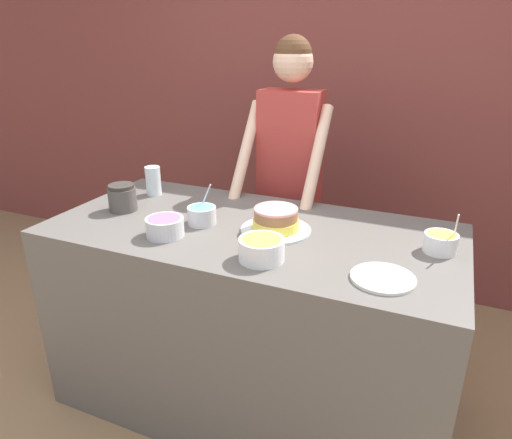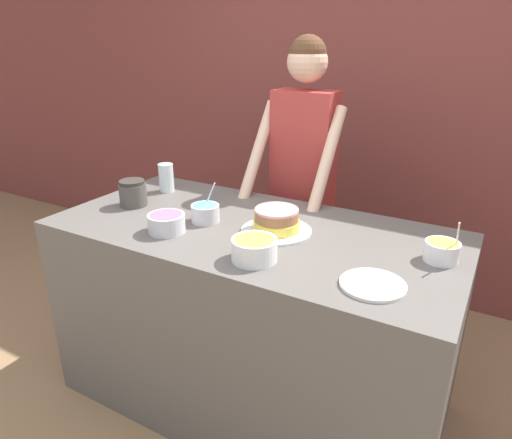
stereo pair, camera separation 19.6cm
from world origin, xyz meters
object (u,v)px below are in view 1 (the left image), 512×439
Objects in this scene: frosting_bowl_purple at (165,226)px; frosting_bowl_blue at (202,214)px; drinking_glass at (153,181)px; ceramic_plate at (383,278)px; frosting_bowl_olive at (262,249)px; stoneware_jar at (122,198)px; cake at (276,221)px; person_baker at (290,160)px; frosting_bowl_yellow at (441,242)px.

frosting_bowl_blue reaches higher than frosting_bowl_purple.
drinking_glass is 0.68× the size of ceramic_plate.
frosting_bowl_olive is at bearing -30.31° from drinking_glass.
stoneware_jar is (-0.44, -0.00, 0.02)m from frosting_bowl_blue.
person_baker is at bearing 104.58° from cake.
ceramic_plate is at bearing -19.70° from drinking_glass.
drinking_glass is at bearing -144.59° from person_baker.
frosting_bowl_blue is at bearing 67.18° from frosting_bowl_purple.
frosting_bowl_yellow reaches higher than frosting_bowl_blue.
frosting_bowl_purple is (-0.25, -0.88, -0.11)m from person_baker.
frosting_bowl_blue reaches higher than stoneware_jar.
person_baker is 0.96m from frosting_bowl_olive.
drinking_glass is (-0.78, 0.20, 0.03)m from cake.
frosting_bowl_blue is (-0.34, -0.06, -0.00)m from cake.
cake is 0.48m from frosting_bowl_purple.
person_baker is 5.69× the size of cake.
stoneware_jar reaches higher than ceramic_plate.
stoneware_jar is at bearing -131.28° from person_baker.
drinking_glass is (-0.45, 0.26, 0.03)m from frosting_bowl_blue.
cake is at bearing -14.64° from drinking_glass.
stoneware_jar is at bearing -175.35° from frosting_bowl_yellow.
frosting_bowl_olive is 1.30× the size of stoneware_jar.
frosting_bowl_olive is (0.47, -0.05, 0.00)m from frosting_bowl_purple.
frosting_bowl_blue is at bearing -103.78° from person_baker.
stoneware_jar is (-0.83, 0.23, 0.02)m from frosting_bowl_olive.
frosting_bowl_yellow reaches higher than frosting_bowl_olive.
ceramic_plate is at bearing -53.31° from person_baker.
frosting_bowl_purple is at bearing -150.21° from cake.
person_baker is 11.49× the size of drinking_glass.
frosting_bowl_blue is at bearing 166.62° from ceramic_plate.
frosting_bowl_olive is 0.45m from frosting_bowl_blue.
frosting_bowl_purple is 0.58m from drinking_glass.
stoneware_jar is at bearing 164.73° from frosting_bowl_olive.
person_baker is 0.93m from stoneware_jar.
cake is 1.70× the size of frosting_bowl_yellow.
drinking_glass is (-1.46, 0.14, 0.03)m from frosting_bowl_yellow.
frosting_bowl_yellow reaches higher than drinking_glass.
drinking_glass reaches higher than cake.
cake is 1.36× the size of ceramic_plate.
ceramic_plate is (0.45, 0.03, -0.04)m from frosting_bowl_olive.
drinking_glass is at bearing 149.68° from frosting_bowl_blue.
frosting_bowl_purple is at bearing -105.72° from person_baker.
cake is 2.29× the size of stoneware_jar.
frosting_bowl_purple is 0.92× the size of frosting_bowl_blue.
frosting_bowl_yellow is 1.46m from drinking_glass.
stoneware_jar is (-0.61, -0.70, -0.09)m from person_baker.
cake is at bearing 4.11° from stoneware_jar.
stoneware_jar reaches higher than frosting_bowl_purple.
stoneware_jar is at bearing 171.16° from ceramic_plate.
ceramic_plate is (0.84, -0.20, -0.04)m from frosting_bowl_blue.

